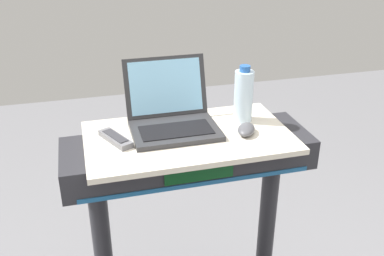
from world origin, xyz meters
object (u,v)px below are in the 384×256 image
at_px(tv_remote, 116,139).
at_px(water_bottle, 244,96).
at_px(computer_mouse, 246,129).
at_px(laptop, 172,115).

bearing_deg(tv_remote, water_bottle, 6.12).
bearing_deg(water_bottle, tv_remote, -173.88).
xyz_separation_m(computer_mouse, water_bottle, (0.03, 0.11, 0.08)).
relative_size(water_bottle, tv_remote, 1.32).
xyz_separation_m(laptop, water_bottle, (0.27, -0.01, 0.05)).
bearing_deg(water_bottle, laptop, 178.44).
bearing_deg(laptop, tv_remote, -159.90).
relative_size(laptop, water_bottle, 1.43).
bearing_deg(laptop, water_bottle, 2.95).
relative_size(laptop, computer_mouse, 3.10).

